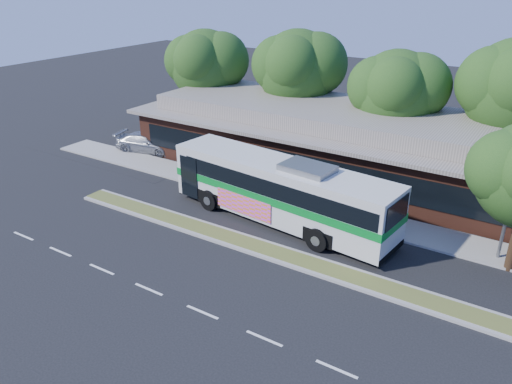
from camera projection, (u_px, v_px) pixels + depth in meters
ground at (266, 258)px, 24.42m from camera, size 120.00×120.00×0.00m
median_strip at (272, 251)px, 24.85m from camera, size 26.00×1.10×0.15m
sidewalk at (322, 209)px, 29.32m from camera, size 44.00×2.60×0.12m
parking_lot at (142, 142)px, 40.93m from camera, size 14.00×12.00×0.01m
plaza_building at (366, 145)px, 33.56m from camera, size 33.20×11.20×4.45m
tree_bg_a at (211, 64)px, 40.83m from camera, size 6.47×5.80×8.63m
tree_bg_b at (303, 68)px, 37.57m from camera, size 6.69×6.00×9.00m
tree_bg_c at (403, 90)px, 33.11m from camera, size 6.24×5.60×8.26m
transit_bus at (282, 187)px, 27.12m from camera, size 13.65×4.40×3.77m
sedan at (147, 143)px, 38.40m from camera, size 5.32×3.11×1.45m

